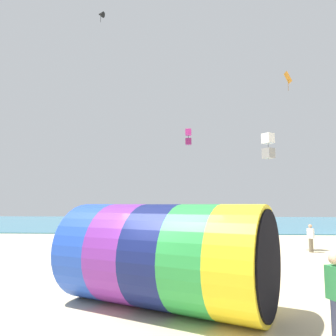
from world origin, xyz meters
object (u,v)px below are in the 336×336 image
at_px(kite_white_box, 268,146).
at_px(bystander_near_water, 311,238).
at_px(kite_orange_diamond, 288,78).
at_px(kite_black_delta, 101,14).
at_px(giant_inflatable_tube, 164,256).
at_px(bystander_mid_beach, 186,239).
at_px(kite_magenta_box, 188,137).
at_px(bystander_far_left, 259,243).

relative_size(kite_white_box, bystander_near_water, 1.05).
bearing_deg(kite_white_box, kite_orange_diamond, 59.22).
relative_size(kite_black_delta, kite_orange_diamond, 0.68).
xyz_separation_m(kite_black_delta, kite_white_box, (12.32, -5.24, -12.39)).
relative_size(giant_inflatable_tube, kite_black_delta, 6.13).
bearing_deg(bystander_mid_beach, kite_black_delta, 136.32).
distance_m(kite_orange_diamond, bystander_near_water, 13.21).
bearing_deg(kite_magenta_box, giant_inflatable_tube, -92.86).
distance_m(bystander_near_water, bystander_mid_beach, 7.21).
height_order(kite_orange_diamond, kite_white_box, kite_orange_diamond).
bearing_deg(bystander_far_left, kite_black_delta, 138.80).
xyz_separation_m(kite_magenta_box, bystander_mid_beach, (-0.18, -4.18, -6.73)).
xyz_separation_m(kite_orange_diamond, kite_white_box, (-2.91, -4.88, -6.29)).
xyz_separation_m(giant_inflatable_tube, bystander_near_water, (7.70, 10.68, -0.57)).
xyz_separation_m(kite_white_box, bystander_far_left, (-1.62, -4.13, -5.51)).
height_order(bystander_mid_beach, bystander_far_left, bystander_far_left).
distance_m(giant_inflatable_tube, bystander_near_water, 13.18).
xyz_separation_m(kite_white_box, bystander_mid_beach, (-5.15, -1.61, -5.57)).
bearing_deg(kite_white_box, bystander_far_left, -111.39).
bearing_deg(kite_black_delta, kite_magenta_box, -20.01).
distance_m(kite_white_box, bystander_far_left, 7.08).
distance_m(kite_white_box, kite_magenta_box, 5.72).
bearing_deg(kite_white_box, giant_inflatable_tube, -116.17).
distance_m(giant_inflatable_tube, bystander_mid_beach, 9.97).
height_order(giant_inflatable_tube, kite_magenta_box, kite_magenta_box).
bearing_deg(kite_orange_diamond, kite_black_delta, 178.63).
bearing_deg(giant_inflatable_tube, bystander_near_water, 54.23).
relative_size(giant_inflatable_tube, kite_orange_diamond, 4.16).
relative_size(kite_magenta_box, bystander_mid_beach, 0.75).
bearing_deg(giant_inflatable_tube, bystander_mid_beach, 86.96).
height_order(giant_inflatable_tube, bystander_far_left, giant_inflatable_tube).
height_order(kite_white_box, bystander_far_left, kite_white_box).
bearing_deg(bystander_near_water, kite_black_delta, 156.93).
relative_size(kite_black_delta, bystander_mid_beach, 0.63).
distance_m(kite_black_delta, bystander_far_left, 22.87).
height_order(kite_black_delta, bystander_near_water, kite_black_delta).
bearing_deg(kite_magenta_box, bystander_far_left, -63.40).
xyz_separation_m(kite_orange_diamond, bystander_mid_beach, (-8.06, -6.49, -11.86)).
bearing_deg(bystander_near_water, giant_inflatable_tube, -125.77).
relative_size(kite_orange_diamond, kite_white_box, 0.88).
xyz_separation_m(kite_orange_diamond, bystander_near_water, (-0.88, -5.75, -11.86)).
bearing_deg(kite_white_box, kite_black_delta, 156.95).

